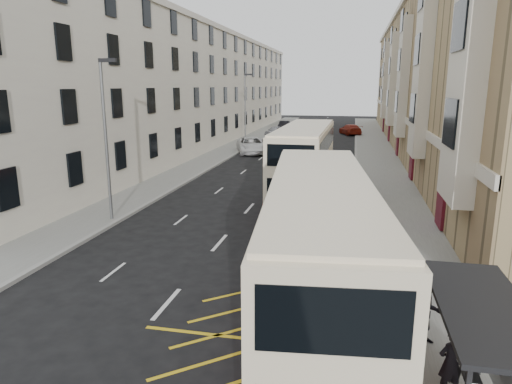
% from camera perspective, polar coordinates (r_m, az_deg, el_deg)
% --- Properties ---
extents(ground, '(200.00, 200.00, 0.00)m').
position_cam_1_polar(ground, '(12.38, -18.83, -21.34)').
color(ground, black).
rests_on(ground, ground).
extents(pavement_right, '(4.00, 120.00, 0.15)m').
position_cam_1_polar(pavement_right, '(39.28, 15.31, 2.74)').
color(pavement_right, slate).
rests_on(pavement_right, ground).
extents(pavement_left, '(3.00, 120.00, 0.15)m').
position_cam_1_polar(pavement_left, '(41.35, -6.68, 3.62)').
color(pavement_left, slate).
rests_on(pavement_left, ground).
extents(kerb_right, '(0.25, 120.00, 0.15)m').
position_cam_1_polar(kerb_right, '(39.21, 12.39, 2.88)').
color(kerb_right, gray).
rests_on(kerb_right, ground).
extents(kerb_left, '(0.25, 120.00, 0.15)m').
position_cam_1_polar(kerb_left, '(40.90, -4.69, 3.56)').
color(kerb_left, gray).
rests_on(kerb_left, ground).
extents(road_markings, '(10.00, 110.00, 0.01)m').
position_cam_1_polar(road_markings, '(54.34, 6.01, 5.84)').
color(road_markings, silver).
rests_on(road_markings, ground).
extents(terrace_right, '(10.75, 79.00, 15.25)m').
position_cam_1_polar(terrace_right, '(54.78, 22.34, 12.90)').
color(terrace_right, tan).
rests_on(terrace_right, ground).
extents(terrace_left, '(9.18, 79.00, 13.25)m').
position_cam_1_polar(terrace_left, '(57.38, -7.56, 12.71)').
color(terrace_left, silver).
rests_on(terrace_left, ground).
extents(bus_shelter, '(1.65, 4.25, 2.70)m').
position_cam_1_polar(bus_shelter, '(9.87, 27.53, -17.15)').
color(bus_shelter, black).
rests_on(bus_shelter, pavement_right).
extents(guard_railing, '(0.06, 6.56, 1.01)m').
position_cam_1_polar(guard_railing, '(15.58, 13.52, -9.92)').
color(guard_railing, red).
rests_on(guard_railing, pavement_right).
extents(street_lamp_near, '(0.93, 0.18, 8.00)m').
position_cam_1_polar(street_lamp_near, '(23.95, -18.22, 7.16)').
color(street_lamp_near, slate).
rests_on(street_lamp_near, pavement_left).
extents(street_lamp_far, '(0.93, 0.18, 8.00)m').
position_cam_1_polar(street_lamp_far, '(52.06, -1.32, 10.71)').
color(street_lamp_far, slate).
rests_on(street_lamp_far, pavement_left).
extents(double_decker_front, '(3.77, 11.59, 4.54)m').
position_cam_1_polar(double_decker_front, '(12.42, 7.83, -8.52)').
color(double_decker_front, beige).
rests_on(double_decker_front, ground).
extents(double_decker_rear, '(2.77, 11.53, 4.59)m').
position_cam_1_polar(double_decker_rear, '(27.08, 6.08, 3.45)').
color(double_decker_rear, beige).
rests_on(double_decker_rear, ground).
extents(pedestrian_near, '(0.67, 0.55, 1.57)m').
position_cam_1_polar(pedestrian_near, '(11.53, 23.14, -19.01)').
color(pedestrian_near, black).
rests_on(pedestrian_near, pavement_right).
extents(pedestrian_mid, '(0.94, 0.79, 1.71)m').
position_cam_1_polar(pedestrian_mid, '(13.25, 20.54, -14.02)').
color(pedestrian_mid, black).
rests_on(pedestrian_mid, pavement_right).
extents(pedestrian_far, '(0.91, 0.39, 1.54)m').
position_cam_1_polar(pedestrian_far, '(14.02, 14.10, -12.38)').
color(pedestrian_far, black).
rests_on(pedestrian_far, pavement_right).
extents(white_van, '(4.51, 6.50, 1.65)m').
position_cam_1_polar(white_van, '(47.54, -0.56, 5.86)').
color(white_van, silver).
rests_on(white_van, ground).
extents(car_silver, '(2.70, 4.16, 1.32)m').
position_cam_1_polar(car_silver, '(64.67, 2.35, 7.65)').
color(car_silver, '#B2B4BB').
rests_on(car_silver, ground).
extents(car_dark, '(1.49, 4.20, 1.38)m').
position_cam_1_polar(car_dark, '(73.34, 3.53, 8.31)').
color(car_dark, black).
rests_on(car_dark, ground).
extents(car_red, '(3.62, 5.54, 1.49)m').
position_cam_1_polar(car_red, '(67.13, 11.71, 7.67)').
color(car_red, maroon).
rests_on(car_red, ground).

